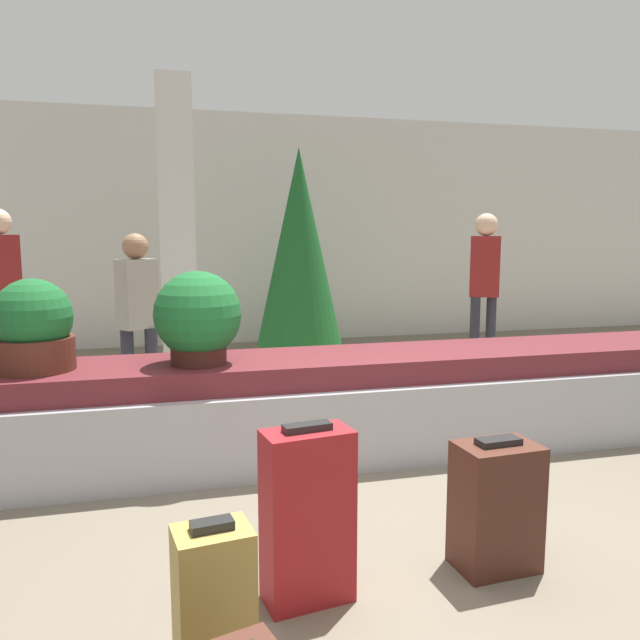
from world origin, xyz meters
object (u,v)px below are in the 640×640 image
(suitcase_1, at_px, (214,618))
(potted_plant_1, at_px, (198,318))
(suitcase_0, at_px, (496,506))
(decorated_tree, at_px, (299,248))
(suitcase_3, at_px, (307,516))
(traveler_2, at_px, (138,309))
(traveler_0, at_px, (485,277))
(traveler_1, at_px, (2,282))
(pillar, at_px, (177,229))
(potted_plant_0, at_px, (34,328))

(suitcase_1, distance_m, potted_plant_1, 2.27)
(suitcase_0, distance_m, suitcase_1, 1.45)
(decorated_tree, bearing_deg, suitcase_3, -102.24)
(potted_plant_1, bearing_deg, traveler_2, 106.19)
(suitcase_0, relative_size, traveler_2, 0.40)
(suitcase_0, bearing_deg, traveler_0, 58.23)
(traveler_1, bearing_deg, pillar, 144.72)
(decorated_tree, bearing_deg, traveler_2, -133.47)
(pillar, relative_size, potted_plant_0, 5.58)
(pillar, xyz_separation_m, decorated_tree, (1.46, 0.47, -0.23))
(pillar, xyz_separation_m, suitcase_0, (1.27, -4.54, -1.30))
(suitcase_0, distance_m, potted_plant_0, 2.88)
(pillar, xyz_separation_m, suitcase_3, (0.37, -4.58, -1.22))
(suitcase_3, distance_m, traveler_2, 3.23)
(pillar, relative_size, suitcase_1, 4.93)
(pillar, xyz_separation_m, potted_plant_1, (0.03, -2.93, -0.59))
(traveler_1, height_order, decorated_tree, decorated_tree)
(suitcase_3, relative_size, potted_plant_1, 1.28)
(potted_plant_0, bearing_deg, pillar, 71.37)
(traveler_2, height_order, decorated_tree, decorated_tree)
(traveler_2, xyz_separation_m, decorated_tree, (1.85, 1.95, 0.46))
(potted_plant_0, distance_m, traveler_1, 2.64)
(traveler_1, bearing_deg, traveler_0, 129.19)
(suitcase_0, xyz_separation_m, traveler_0, (2.03, 3.81, 0.77))
(pillar, height_order, potted_plant_1, pillar)
(suitcase_3, height_order, traveler_1, traveler_1)
(potted_plant_1, relative_size, traveler_0, 0.34)
(pillar, bearing_deg, suitcase_1, -90.75)
(suitcase_3, relative_size, decorated_tree, 0.30)
(pillar, xyz_separation_m, traveler_0, (3.31, -0.73, -0.53))
(suitcase_3, xyz_separation_m, decorated_tree, (1.09, 5.04, 1.00))
(suitcase_0, relative_size, traveler_0, 0.35)
(suitcase_0, height_order, suitcase_1, suitcase_1)
(suitcase_0, xyz_separation_m, potted_plant_1, (-1.24, 1.61, 0.71))
(pillar, relative_size, traveler_0, 1.81)
(suitcase_0, relative_size, potted_plant_1, 1.03)
(suitcase_1, xyz_separation_m, suitcase_3, (0.43, 0.52, 0.06))
(suitcase_1, relative_size, traveler_2, 0.42)
(pillar, xyz_separation_m, traveler_2, (-0.39, -1.48, -0.69))
(pillar, bearing_deg, traveler_2, -104.72)
(suitcase_1, height_order, potted_plant_0, potted_plant_0)
(traveler_1, xyz_separation_m, traveler_2, (1.30, -1.16, -0.17))
(traveler_0, bearing_deg, traveler_2, 40.24)
(traveler_1, bearing_deg, suitcase_0, 79.02)
(suitcase_1, bearing_deg, potted_plant_0, 104.01)
(traveler_0, relative_size, traveler_1, 0.99)
(traveler_0, bearing_deg, suitcase_1, 81.00)
(traveler_1, relative_size, traveler_2, 1.15)
(suitcase_3, height_order, potted_plant_1, potted_plant_1)
(suitcase_3, bearing_deg, suitcase_1, -138.66)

